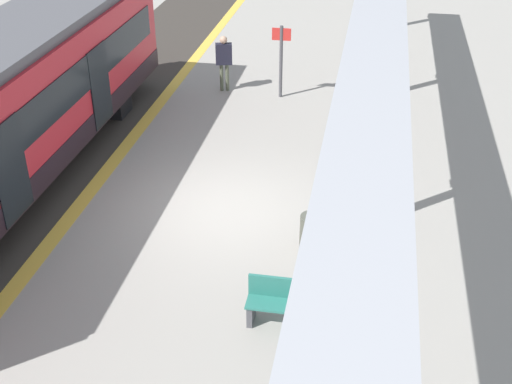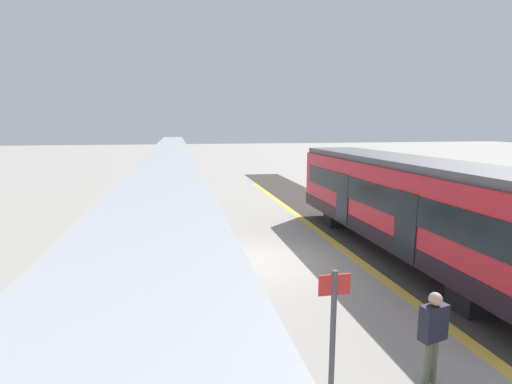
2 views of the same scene
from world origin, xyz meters
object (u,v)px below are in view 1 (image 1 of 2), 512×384
(train_near_carriage, at_px, (5,113))
(bench_near_end, at_px, (291,303))
(passenger_waiting_near_edge, at_px, (224,57))
(canopy_pillar_third, at_px, (366,149))
(platform_info_sign, at_px, (281,55))
(trash_bin, at_px, (312,235))
(canopy_pillar_fourth, at_px, (376,39))

(train_near_carriage, distance_m, bench_near_end, 7.98)
(train_near_carriage, distance_m, passenger_waiting_near_edge, 7.53)
(canopy_pillar_third, bearing_deg, passenger_waiting_near_edge, 122.77)
(canopy_pillar_third, xyz_separation_m, platform_info_sign, (-2.74, 6.85, -0.53))
(bench_near_end, distance_m, platform_info_sign, 10.27)
(canopy_pillar_third, xyz_separation_m, passenger_waiting_near_edge, (-4.53, 7.05, -0.77))
(bench_near_end, relative_size, trash_bin, 1.72)
(canopy_pillar_third, relative_size, bench_near_end, 2.44)
(canopy_pillar_third, distance_m, platform_info_sign, 7.40)
(bench_near_end, xyz_separation_m, passenger_waiting_near_edge, (-3.50, 10.29, 0.64))
(canopy_pillar_fourth, height_order, platform_info_sign, canopy_pillar_fourth)
(trash_bin, bearing_deg, passenger_waiting_near_edge, 113.94)
(canopy_pillar_fourth, distance_m, platform_info_sign, 2.82)
(canopy_pillar_fourth, bearing_deg, canopy_pillar_third, -90.00)
(canopy_pillar_third, distance_m, passenger_waiting_near_edge, 8.41)
(canopy_pillar_third, bearing_deg, bench_near_end, -107.67)
(platform_info_sign, bearing_deg, canopy_pillar_fourth, 7.75)
(train_near_carriage, height_order, canopy_pillar_fourth, canopy_pillar_fourth)
(platform_info_sign, xyz_separation_m, passenger_waiting_near_edge, (-1.79, 0.19, -0.24))
(train_near_carriage, bearing_deg, trash_bin, -12.13)
(trash_bin, distance_m, passenger_waiting_near_edge, 8.96)
(canopy_pillar_third, relative_size, canopy_pillar_fourth, 1.00)
(canopy_pillar_third, height_order, trash_bin, canopy_pillar_third)
(train_near_carriage, distance_m, canopy_pillar_fourth, 10.51)
(bench_near_end, xyz_separation_m, platform_info_sign, (-1.71, 10.09, 0.89))
(trash_bin, height_order, platform_info_sign, platform_info_sign)
(platform_info_sign, distance_m, passenger_waiting_near_edge, 1.82)
(train_near_carriage, xyz_separation_m, bench_near_end, (6.96, -3.64, -1.39))
(passenger_waiting_near_edge, bearing_deg, bench_near_end, -71.20)
(canopy_pillar_fourth, xyz_separation_m, passenger_waiting_near_edge, (-4.53, -0.18, -0.77))
(bench_near_end, height_order, passenger_waiting_near_edge, passenger_waiting_near_edge)
(canopy_pillar_fourth, xyz_separation_m, trash_bin, (-0.91, -8.35, -1.42))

